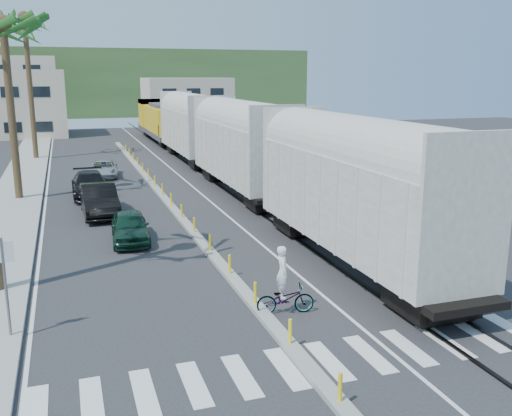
{
  "coord_description": "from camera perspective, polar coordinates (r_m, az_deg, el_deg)",
  "views": [
    {
      "loc": [
        -5.45,
        -14.32,
        7.3
      ],
      "look_at": [
        1.79,
        7.27,
        2.0
      ],
      "focal_mm": 40.0,
      "sensor_mm": 36.0,
      "label": 1
    }
  ],
  "objects": [
    {
      "name": "ground",
      "position": [
        16.97,
        2.12,
        -12.38
      ],
      "size": [
        140.0,
        140.0,
        0.0
      ],
      "primitive_type": "plane",
      "color": "#28282B",
      "rests_on": "ground"
    },
    {
      "name": "sidewalk",
      "position": [
        40.09,
        -22.6,
        1.7
      ],
      "size": [
        3.0,
        90.0,
        0.15
      ],
      "primitive_type": "cube",
      "color": "gray",
      "rests_on": "ground"
    },
    {
      "name": "rails",
      "position": [
        44.19,
        -4.62,
        3.59
      ],
      "size": [
        1.56,
        100.0,
        0.06
      ],
      "color": "black",
      "rests_on": "ground"
    },
    {
      "name": "median",
      "position": [
        35.45,
        -9.31,
        1.18
      ],
      "size": [
        0.45,
        60.0,
        0.85
      ],
      "color": "gray",
      "rests_on": "ground"
    },
    {
      "name": "crosswalk",
      "position": [
        15.32,
        4.85,
        -15.38
      ],
      "size": [
        14.0,
        2.2,
        0.01
      ],
      "primitive_type": "cube",
      "color": "silver",
      "rests_on": "ground"
    },
    {
      "name": "lane_markings",
      "position": [
        40.13,
        -13.53,
        2.26
      ],
      "size": [
        9.42,
        90.0,
        0.01
      ],
      "color": "silver",
      "rests_on": "ground"
    },
    {
      "name": "freight_train",
      "position": [
        41.4,
        -3.85,
        6.97
      ],
      "size": [
        3.0,
        60.94,
        5.85
      ],
      "color": "#A7A599",
      "rests_on": "ground"
    },
    {
      "name": "palm_trees",
      "position": [
        37.28,
        -23.69,
        17.45
      ],
      "size": [
        3.5,
        37.2,
        13.75
      ],
      "color": "brown",
      "rests_on": "ground"
    },
    {
      "name": "street_sign",
      "position": [
        17.27,
        -23.86,
        -6.03
      ],
      "size": [
        0.6,
        0.08,
        3.0
      ],
      "color": "slate",
      "rests_on": "ground"
    },
    {
      "name": "buildings",
      "position": [
        86.03,
        -19.51,
        10.4
      ],
      "size": [
        38.0,
        27.0,
        10.0
      ],
      "color": "#BEAD97",
      "rests_on": "ground"
    },
    {
      "name": "hillside",
      "position": [
        114.46,
        -16.18,
        11.94
      ],
      "size": [
        80.0,
        20.0,
        12.0
      ],
      "primitive_type": "cube",
      "color": "#385628",
      "rests_on": "ground"
    },
    {
      "name": "car_lead",
      "position": [
        26.21,
        -12.5,
        -1.83
      ],
      "size": [
        2.1,
        4.22,
        1.37
      ],
      "primitive_type": "imported",
      "rotation": [
        0.0,
        0.0,
        -0.06
      ],
      "color": "#113324",
      "rests_on": "ground"
    },
    {
      "name": "car_second",
      "position": [
        31.52,
        -15.41,
        0.78
      ],
      "size": [
        2.08,
        5.16,
        1.66
      ],
      "primitive_type": "imported",
      "rotation": [
        0.0,
        0.0,
        0.03
      ],
      "color": "black",
      "rests_on": "ground"
    },
    {
      "name": "car_third",
      "position": [
        36.5,
        -16.26,
        2.25
      ],
      "size": [
        2.19,
        5.26,
        1.52
      ],
      "primitive_type": "imported",
      "rotation": [
        0.0,
        0.0,
        0.01
      ],
      "color": "black",
      "rests_on": "ground"
    },
    {
      "name": "car_rear",
      "position": [
        43.6,
        -14.99,
        3.81
      ],
      "size": [
        2.71,
        4.63,
        1.19
      ],
      "primitive_type": "imported",
      "rotation": [
        0.0,
        0.0,
        -0.09
      ],
      "color": "#AAACAF",
      "rests_on": "ground"
    },
    {
      "name": "cyclist",
      "position": [
        18.01,
        2.88,
        -8.42
      ],
      "size": [
        1.24,
        2.03,
        2.21
      ],
      "rotation": [
        0.0,
        0.0,
        1.4
      ],
      "color": "#9EA0A5",
      "rests_on": "ground"
    }
  ]
}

